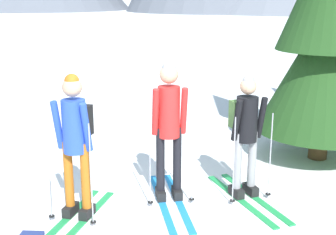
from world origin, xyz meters
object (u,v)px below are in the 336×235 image
(skier_in_blue, at_px, (75,138))
(pine_tree_far, at_px, (330,16))
(skier_in_red, at_px, (169,126))
(skier_in_black, at_px, (246,130))

(skier_in_blue, bearing_deg, pine_tree_far, 33.19)
(skier_in_red, xyz_separation_m, pine_tree_far, (2.37, 1.72, 1.28))
(pine_tree_far, bearing_deg, skier_in_red, -144.13)
(skier_in_black, bearing_deg, skier_in_red, -170.47)
(skier_in_red, bearing_deg, pine_tree_far, 35.87)
(skier_in_blue, distance_m, pine_tree_far, 4.31)
(skier_in_blue, bearing_deg, skier_in_black, 18.84)
(skier_in_blue, relative_size, pine_tree_far, 0.35)
(skier_in_black, bearing_deg, skier_in_blue, -161.16)
(skier_in_red, bearing_deg, skier_in_blue, -153.37)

